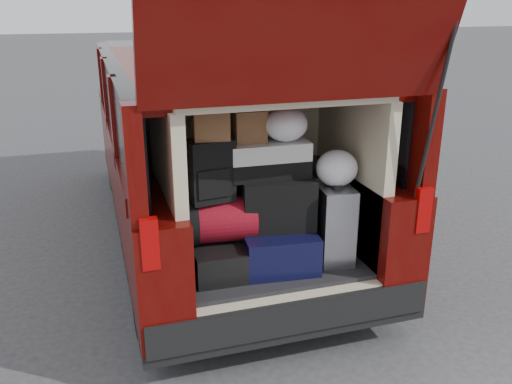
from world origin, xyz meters
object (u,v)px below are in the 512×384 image
red_duffel (221,220)px  twotone_duffel (268,159)px  black_hardshell (219,257)px  navy_hardshell (275,244)px  silver_roller (332,223)px  black_soft_case (278,203)px  backpack (211,171)px

red_duffel → twotone_duffel: bearing=13.6°
black_hardshell → red_duffel: size_ratio=1.13×
black_hardshell → navy_hardshell: bearing=3.9°
black_hardshell → silver_roller: 0.82m
black_soft_case → twotone_duffel: size_ratio=0.91×
twotone_duffel → silver_roller: bearing=-17.1°
silver_roller → navy_hardshell: bearing=174.4°
red_duffel → backpack: (-0.06, -0.01, 0.35)m
backpack → black_soft_case: bearing=-10.0°
black_hardshell → backpack: bearing=138.1°
silver_roller → red_duffel: bearing=178.3°
black_hardshell → red_duffel: (0.03, 0.04, 0.25)m
black_soft_case → black_hardshell: bearing=-170.0°
black_hardshell → navy_hardshell: navy_hardshell is taller
black_hardshell → backpack: (-0.03, 0.03, 0.60)m
silver_roller → black_soft_case: (-0.38, 0.07, 0.16)m
black_soft_case → silver_roller: bearing=-2.6°
red_duffel → twotone_duffel: 0.51m
navy_hardshell → twotone_duffel: 0.60m
red_duffel → black_soft_case: 0.40m
black_hardshell → navy_hardshell: 0.41m
black_hardshell → black_soft_case: 0.54m
black_soft_case → backpack: (-0.45, 0.02, 0.27)m
navy_hardshell → red_duffel: size_ratio=1.33×
navy_hardshell → black_soft_case: black_soft_case is taller
red_duffel → twotone_duffel: size_ratio=0.84×
red_duffel → black_soft_case: (0.39, -0.03, 0.09)m
navy_hardshell → black_soft_case: (0.01, -0.00, 0.31)m
navy_hardshell → silver_roller: (0.39, -0.08, 0.14)m
black_hardshell → twotone_duffel: 0.73m
black_hardshell → twotone_duffel: twotone_duffel is taller
silver_roller → black_soft_case: size_ratio=1.12×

